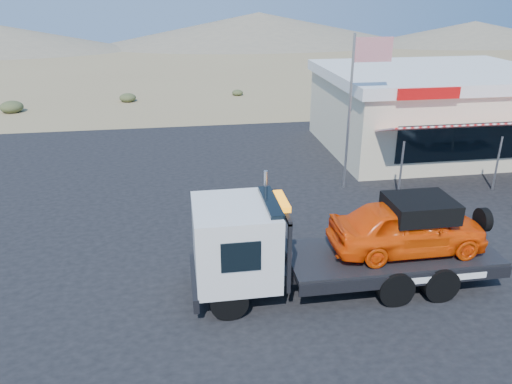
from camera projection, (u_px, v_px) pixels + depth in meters
ground at (244, 250)px, 15.48m from camera, size 120.00×120.00×0.00m
asphalt_lot at (287, 206)px, 18.51m from camera, size 32.00×24.00×0.02m
tow_truck at (339, 239)px, 13.05m from camera, size 8.09×2.40×2.71m
jerky_store at (431, 109)px, 24.43m from camera, size 10.40×9.97×3.90m
flagpole at (356, 95)px, 18.86m from camera, size 1.55×0.10×6.00m
distant_hills at (110, 34)px, 63.62m from camera, size 126.00×48.00×4.20m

